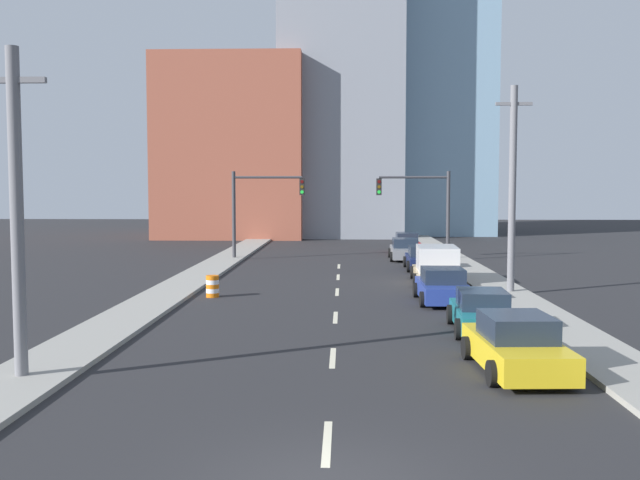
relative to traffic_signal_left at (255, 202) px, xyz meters
The scene contains 23 objects.
sidewalk_left 9.47m from the traffic_signal_left, 102.70° to the left, with size 2.25×89.53×0.15m.
sidewalk_right 16.05m from the traffic_signal_left, 32.89° to the left, with size 2.25×89.53×0.15m.
lane_stripe_at_2m 34.96m from the traffic_signal_left, 80.74° to the right, with size 0.16×2.40×0.01m, color beige.
lane_stripe_at_9m 28.44m from the traffic_signal_left, 78.55° to the right, with size 0.16×2.40×0.01m, color beige.
lane_stripe_at_15m 22.39m from the traffic_signal_left, 75.31° to the right, with size 0.16×2.40×0.01m, color beige.
lane_stripe_at_21m 16.34m from the traffic_signal_left, 69.37° to the right, with size 0.16×2.40×0.01m, color beige.
lane_stripe_at_27m 11.55m from the traffic_signal_left, 59.07° to the right, with size 0.16×2.40×0.01m, color beige.
lane_stripe_at_32m 7.88m from the traffic_signal_left, 35.52° to the right, with size 0.16×2.40×0.01m, color beige.
building_brick_left 26.33m from the traffic_signal_left, 101.14° to the left, with size 14.00×16.00×17.29m.
building_office_center 31.88m from the traffic_signal_left, 79.26° to the left, with size 12.00×20.00×29.70m.
building_glass_right 39.14m from the traffic_signal_left, 66.42° to the left, with size 13.00×20.00×36.30m.
traffic_signal_left is the anchor object (origin of this frame).
traffic_signal_right 11.32m from the traffic_signal_left, ahead, with size 4.85×0.35×5.89m.
utility_pole_left_near 30.35m from the traffic_signal_left, 93.78° to the right, with size 1.60×0.32×8.10m.
utility_pole_right_mid 20.35m from the traffic_signal_left, 48.93° to the right, with size 1.60×0.32×9.25m.
traffic_barrel 16.92m from the traffic_signal_left, 89.42° to the right, with size 0.56×0.56×0.95m.
sedan_yellow 30.94m from the traffic_signal_left, 70.36° to the right, with size 2.32×4.50×1.49m.
sedan_teal 26.22m from the traffic_signal_left, 66.29° to the right, with size 2.19×4.32×1.38m.
sedan_blue 20.54m from the traffic_signal_left, 60.42° to the right, with size 2.17×4.32×1.43m.
box_truck_tan 15.96m from the traffic_signal_left, 47.70° to the right, with size 2.69×5.37×1.87m.
sedan_navy 12.31m from the traffic_signal_left, 28.12° to the right, with size 2.03×4.34×1.40m.
sedan_gray 10.49m from the traffic_signal_left, ahead, with size 2.17×4.79×1.42m.
sedan_red 12.49m from the traffic_signal_left, 28.87° to the left, with size 2.05×4.74×1.47m.
Camera 1 is at (0.30, -10.92, 4.70)m, focal length 40.00 mm.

